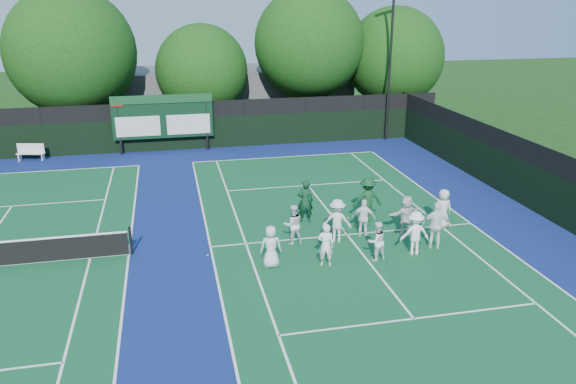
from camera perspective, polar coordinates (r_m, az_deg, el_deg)
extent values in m
plane|color=#14380F|center=(21.94, 6.82, -5.37)|extent=(120.00, 120.00, 0.00)
cube|color=navy|center=(21.79, -9.23, -5.66)|extent=(34.00, 32.00, 0.01)
cube|color=#104F29|center=(22.80, 6.01, -4.33)|extent=(10.97, 23.77, 0.00)
cube|color=white|center=(33.64, -0.28, 3.60)|extent=(10.97, 0.08, 0.00)
cube|color=white|center=(21.81, -7.88, -5.54)|extent=(0.08, 23.77, 0.00)
cube|color=white|center=(24.98, 18.07, -3.05)|extent=(0.08, 23.77, 0.00)
cube|color=white|center=(21.93, -4.30, -5.25)|extent=(0.08, 23.77, 0.00)
cube|color=white|center=(24.34, 15.27, -3.36)|extent=(0.08, 23.77, 0.00)
cube|color=white|center=(17.53, 12.65, -12.44)|extent=(8.23, 0.08, 0.00)
cube|color=white|center=(28.53, 2.03, 0.69)|extent=(8.23, 0.08, 0.00)
cube|color=white|center=(22.80, 6.01, -4.32)|extent=(0.08, 12.80, 0.00)
cube|color=white|center=(33.73, -24.23, 1.91)|extent=(10.97, 0.08, 0.00)
cube|color=white|center=(21.84, -15.86, -6.09)|extent=(0.08, 23.77, 0.00)
cube|color=white|center=(21.99, -19.44, -6.30)|extent=(0.08, 23.77, 0.00)
cube|color=white|center=(28.64, -26.25, -1.29)|extent=(8.23, 0.08, 0.00)
cube|color=black|center=(35.72, -10.85, 5.82)|extent=(34.00, 0.08, 2.00)
cube|color=black|center=(35.42, -11.00, 8.18)|extent=(34.00, 0.05, 1.00)
cube|color=black|center=(26.57, 24.87, -0.33)|extent=(0.08, 32.00, 2.00)
cube|color=black|center=(26.15, 25.33, 2.77)|extent=(0.05, 32.00, 1.00)
cylinder|color=black|center=(35.28, -16.78, 6.42)|extent=(0.16, 0.16, 3.50)
cylinder|color=black|center=(35.24, -8.29, 7.03)|extent=(0.16, 0.16, 3.50)
cube|color=black|center=(35.07, -12.59, 7.46)|extent=(6.00, 0.15, 2.60)
cube|color=#12411E|center=(34.77, -12.72, 9.20)|extent=(6.00, 0.05, 0.50)
cube|color=silver|center=(35.12, -14.99, 6.45)|extent=(2.60, 0.04, 1.20)
cube|color=silver|center=(35.10, -10.07, 6.80)|extent=(2.60, 0.04, 1.20)
cube|color=maroon|center=(34.91, -17.02, 8.70)|extent=(0.70, 0.04, 0.50)
cube|color=#545559|center=(43.63, -6.00, 9.79)|extent=(18.00, 6.00, 4.00)
cylinder|color=black|center=(37.55, 10.32, 12.70)|extent=(0.16, 0.16, 10.00)
cylinder|color=black|center=(21.61, -15.69, -4.79)|extent=(0.10, 0.10, 1.10)
cube|color=silver|center=(36.04, -24.66, 3.59)|extent=(1.63, 0.75, 0.06)
cube|color=silver|center=(36.12, -24.68, 4.10)|extent=(1.55, 0.41, 0.53)
cube|color=silver|center=(36.24, -25.58, 3.15)|extent=(0.14, 0.37, 0.42)
cube|color=silver|center=(35.97, -23.63, 3.32)|extent=(0.14, 0.37, 0.42)
cylinder|color=black|center=(39.46, -20.39, 6.77)|extent=(0.44, 0.44, 2.75)
sphere|color=#10390D|center=(38.84, -21.15, 13.10)|extent=(8.06, 8.06, 8.06)
sphere|color=#10390D|center=(39.13, -20.07, 12.07)|extent=(5.64, 5.64, 5.64)
cylinder|color=black|center=(39.20, -8.49, 7.22)|extent=(0.44, 0.44, 2.13)
sphere|color=#10390D|center=(38.65, -8.74, 12.10)|extent=(6.12, 6.12, 6.12)
sphere|color=#10390D|center=(39.07, -7.83, 11.31)|extent=(4.29, 4.29, 4.29)
cylinder|color=black|center=(40.24, 2.08, 8.53)|extent=(0.44, 0.44, 3.23)
sphere|color=#10390D|center=(39.66, 2.16, 14.84)|extent=(7.52, 7.52, 7.52)
sphere|color=#10390D|center=(40.16, 2.89, 13.80)|extent=(5.26, 5.26, 5.26)
cylinder|color=black|center=(42.29, 10.42, 8.19)|extent=(0.44, 0.44, 2.41)
sphere|color=#10390D|center=(41.75, 10.74, 13.35)|extent=(7.00, 7.00, 7.00)
sphere|color=#10390D|center=(42.33, 11.29, 12.44)|extent=(4.90, 4.90, 4.90)
sphere|color=#B5CA17|center=(22.17, -1.25, -4.86)|extent=(0.07, 0.07, 0.07)
sphere|color=#B5CA17|center=(24.44, 6.13, -2.62)|extent=(0.07, 0.07, 0.07)
sphere|color=#B5CA17|center=(21.11, -8.17, -6.36)|extent=(0.07, 0.07, 0.07)
sphere|color=#B5CA17|center=(24.95, 4.44, -2.09)|extent=(0.07, 0.07, 0.07)
sphere|color=#B5CA17|center=(23.69, 6.92, -3.37)|extent=(0.07, 0.07, 0.07)
imported|color=silver|center=(19.82, -1.74, -5.56)|extent=(0.77, 0.52, 1.55)
imported|color=white|center=(19.91, 3.86, -5.40)|extent=(0.67, 0.53, 1.61)
imported|color=white|center=(20.55, 8.99, -4.96)|extent=(0.82, 0.70, 1.49)
imported|color=white|center=(21.25, 12.77, -4.09)|extent=(1.12, 0.69, 1.68)
imported|color=white|center=(21.93, 14.84, -3.29)|extent=(1.17, 0.80, 1.85)
imported|color=silver|center=(21.61, 0.51, -3.31)|extent=(0.80, 0.63, 1.59)
imported|color=silver|center=(21.85, 5.01, -2.92)|extent=(1.28, 0.98, 1.74)
imported|color=white|center=(22.48, 7.72, -2.63)|extent=(0.99, 0.72, 1.56)
imported|color=silver|center=(22.94, 11.89, -2.30)|extent=(1.60, 0.83, 1.65)
imported|color=silver|center=(23.99, 15.46, -1.63)|extent=(0.83, 0.56, 1.65)
imported|color=#0E341D|center=(23.66, 1.77, -0.94)|extent=(0.73, 0.53, 1.86)
imported|color=#103D1D|center=(23.98, 8.08, -0.75)|extent=(1.30, 0.80, 1.93)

